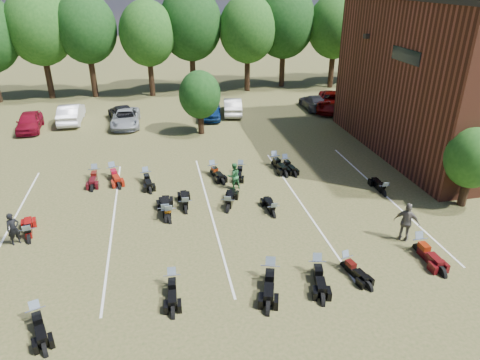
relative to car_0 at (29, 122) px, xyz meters
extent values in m
plane|color=brown|center=(15.42, -18.96, -0.73)|extent=(160.00, 160.00, 0.00)
imported|color=maroon|center=(0.00, 0.00, 0.00)|extent=(2.00, 4.37, 1.45)
imported|color=silver|center=(2.98, 1.52, 0.07)|extent=(1.68, 4.82, 1.59)
imported|color=#919699|center=(7.51, -0.34, -0.05)|extent=(2.29, 4.88, 1.35)
imported|color=black|center=(7.22, 1.08, -0.04)|extent=(2.97, 5.02, 1.36)
imported|color=navy|center=(14.67, 0.53, 0.05)|extent=(2.44, 4.74, 1.54)
imported|color=#A7A6A2|center=(16.81, 1.22, 0.00)|extent=(2.18, 4.60, 1.46)
imported|color=#5E0605|center=(26.03, 0.63, 0.08)|extent=(4.77, 6.38, 1.61)
imported|color=#36353A|center=(24.52, 1.32, -0.08)|extent=(1.87, 4.45, 1.28)
imported|color=black|center=(3.16, -17.16, 0.06)|extent=(0.69, 0.63, 1.58)
imported|color=#246132|center=(14.15, -13.51, 0.07)|extent=(0.88, 0.74, 1.59)
imported|color=#5F5851|center=(21.00, -20.46, 0.24)|extent=(1.18, 1.09, 1.94)
cube|color=black|center=(24.77, -6.96, 6.77)|extent=(0.30, 0.40, 0.30)
cube|color=black|center=(24.89, -11.96, 6.27)|extent=(0.06, 3.00, 0.80)
cylinder|color=black|center=(-0.58, 10.04, 1.32)|extent=(0.58, 0.58, 4.08)
ellipsoid|color=#1E4C19|center=(-0.58, 10.04, 5.61)|extent=(6.00, 6.00, 6.90)
cylinder|color=black|center=(4.42, 10.04, 1.32)|extent=(0.57, 0.58, 4.08)
ellipsoid|color=#1E4C19|center=(4.42, 10.04, 5.61)|extent=(6.00, 6.00, 6.90)
cylinder|color=black|center=(9.42, 10.04, 1.32)|extent=(0.57, 0.58, 4.08)
ellipsoid|color=#1E4C19|center=(9.42, 10.04, 5.61)|extent=(6.00, 6.00, 6.90)
cylinder|color=black|center=(14.42, 10.04, 1.32)|extent=(0.58, 0.58, 4.08)
ellipsoid|color=#1E4C19|center=(14.42, 10.04, 5.61)|extent=(6.00, 6.00, 6.90)
cylinder|color=black|center=(19.42, 10.04, 1.32)|extent=(0.57, 0.58, 4.08)
ellipsoid|color=#1E4C19|center=(19.42, 10.04, 5.61)|extent=(6.00, 6.00, 6.90)
cylinder|color=black|center=(24.42, 10.04, 1.32)|extent=(0.57, 0.58, 4.08)
ellipsoid|color=#1E4C19|center=(24.42, 10.04, 5.61)|extent=(6.00, 6.00, 6.90)
cylinder|color=black|center=(29.42, 10.04, 1.32)|extent=(0.57, 0.58, 4.08)
ellipsoid|color=#1E4C19|center=(29.42, 10.04, 5.61)|extent=(6.00, 6.00, 6.90)
cylinder|color=black|center=(34.42, 10.04, 1.32)|extent=(0.58, 0.58, 4.08)
ellipsoid|color=#1E4C19|center=(34.42, 10.04, 5.61)|extent=(6.00, 6.00, 6.90)
cylinder|color=black|center=(39.42, 10.04, 1.32)|extent=(0.58, 0.58, 4.08)
ellipsoid|color=#1E4C19|center=(39.42, 10.04, 5.61)|extent=(6.00, 6.00, 6.90)
cylinder|color=black|center=(25.92, -17.96, 0.13)|extent=(0.24, 0.24, 1.71)
sphere|color=#1E4C19|center=(25.92, -17.96, 2.03)|extent=(2.80, 2.80, 2.80)
cylinder|color=black|center=(13.42, -3.46, 0.22)|extent=(0.24, 0.24, 1.90)
sphere|color=#1E4C19|center=(13.42, -3.46, 2.37)|extent=(3.20, 3.20, 3.20)
cube|color=silver|center=(2.42, -15.96, -0.72)|extent=(0.10, 14.00, 0.01)
cube|color=silver|center=(7.42, -15.96, -0.72)|extent=(0.10, 14.00, 0.01)
cube|color=silver|center=(12.42, -15.96, -0.72)|extent=(0.10, 14.00, 0.01)
cube|color=silver|center=(17.42, -15.96, -0.72)|extent=(0.10, 14.00, 0.01)
cube|color=silver|center=(22.42, -15.96, -0.72)|extent=(0.10, 14.00, 0.01)
camera|label=1|loc=(10.05, -35.60, 10.54)|focal=32.00mm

